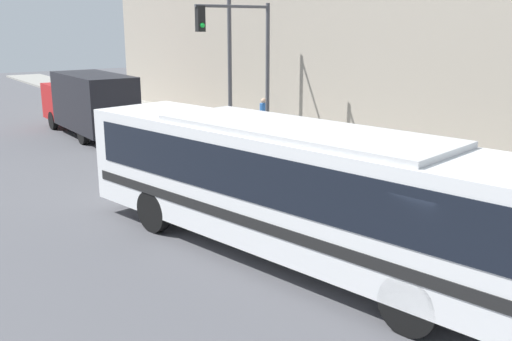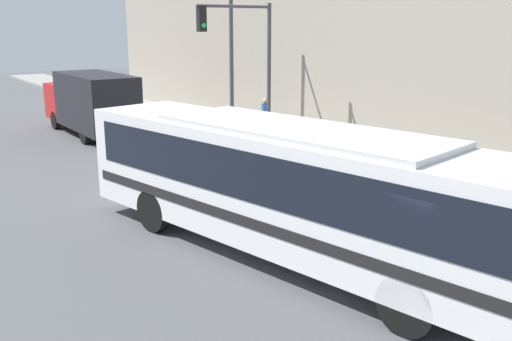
# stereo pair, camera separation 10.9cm
# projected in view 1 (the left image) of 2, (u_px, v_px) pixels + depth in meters

# --- Properties ---
(ground_plane) EXTENTS (120.00, 120.00, 0.00)m
(ground_plane) POSITION_uv_depth(u_px,v_px,m) (408.00, 300.00, 11.09)
(ground_plane) COLOR #515156
(sidewalk) EXTENTS (3.29, 70.00, 0.16)m
(sidewalk) POSITION_uv_depth(u_px,v_px,m) (190.00, 123.00, 30.32)
(sidewalk) COLOR gray
(sidewalk) RESTS_ON ground_plane
(building_facade) EXTENTS (6.00, 31.14, 10.35)m
(building_facade) POSITION_uv_depth(u_px,v_px,m) (300.00, 24.00, 28.93)
(building_facade) COLOR #9E9384
(building_facade) RESTS_ON ground_plane
(city_bus) EXTENTS (4.79, 12.68, 3.08)m
(city_bus) POSITION_uv_depth(u_px,v_px,m) (297.00, 184.00, 12.49)
(city_bus) COLOR white
(city_bus) RESTS_ON ground_plane
(delivery_truck) EXTENTS (2.25, 7.68, 2.97)m
(delivery_truck) POSITION_uv_depth(u_px,v_px,m) (88.00, 102.00, 26.96)
(delivery_truck) COLOR black
(delivery_truck) RESTS_ON ground_plane
(fire_hydrant) EXTENTS (0.25, 0.34, 0.73)m
(fire_hydrant) POSITION_uv_depth(u_px,v_px,m) (456.00, 197.00, 15.92)
(fire_hydrant) COLOR #999999
(fire_hydrant) RESTS_ON sidewalk
(traffic_light_pole) EXTENTS (3.28, 0.35, 5.82)m
(traffic_light_pole) POSITION_uv_depth(u_px,v_px,m) (245.00, 53.00, 21.73)
(traffic_light_pole) COLOR #47474C
(traffic_light_pole) RESTS_ON sidewalk
(parking_meter) EXTENTS (0.14, 0.14, 1.24)m
(parking_meter) POSITION_uv_depth(u_px,v_px,m) (300.00, 140.00, 21.23)
(parking_meter) COLOR #47474C
(parking_meter) RESTS_ON sidewalk
(street_lamp) EXTENTS (2.84, 0.28, 7.38)m
(street_lamp) POSITION_uv_depth(u_px,v_px,m) (222.00, 39.00, 24.37)
(street_lamp) COLOR #47474C
(street_lamp) RESTS_ON sidewalk
(pedestrian_near_corner) EXTENTS (0.34, 0.34, 1.79)m
(pedestrian_near_corner) POSITION_uv_depth(u_px,v_px,m) (263.00, 117.00, 25.88)
(pedestrian_near_corner) COLOR slate
(pedestrian_near_corner) RESTS_ON sidewalk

